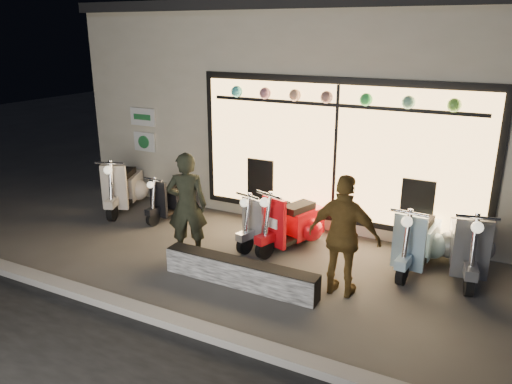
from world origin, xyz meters
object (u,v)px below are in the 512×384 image
graffiti_barrier (240,273)px  woman (344,237)px  man (187,205)px  scooter_silver (273,220)px  scooter_red (296,222)px

graffiti_barrier → woman: 1.65m
graffiti_barrier → woman: bearing=17.8°
woman → man: bearing=0.1°
scooter_silver → scooter_red: bearing=18.8°
graffiti_barrier → man: (-1.27, 0.51, 0.70)m
scooter_silver → man: size_ratio=0.78×
graffiti_barrier → scooter_silver: scooter_silver is taller
graffiti_barrier → scooter_silver: 1.74m
scooter_red → graffiti_barrier: bearing=-77.2°
scooter_silver → woman: (1.70, -1.25, 0.49)m
scooter_red → man: 1.95m
woman → graffiti_barrier: bearing=19.0°
scooter_silver → scooter_red: scooter_red is taller
scooter_red → man: man is taller
scooter_silver → man: (-1.00, -1.20, 0.50)m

